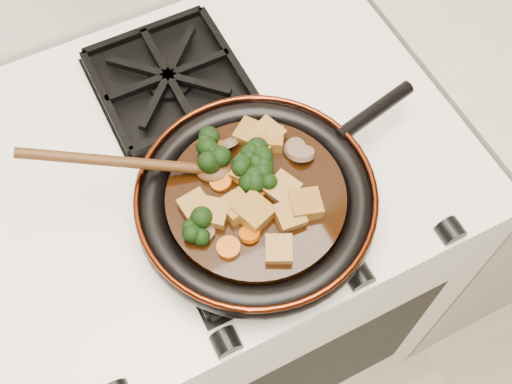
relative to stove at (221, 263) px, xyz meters
name	(u,v)px	position (x,y,z in m)	size (l,w,h in m)	color
stove	(221,263)	(0.00, 0.00, 0.00)	(0.76, 0.60, 0.90)	white
burner_grate_front	(247,221)	(0.00, -0.14, 0.46)	(0.23, 0.23, 0.03)	black
burner_grate_back	(169,79)	(0.00, 0.14, 0.46)	(0.23, 0.23, 0.03)	black
skillet	(257,200)	(0.02, -0.13, 0.49)	(0.46, 0.33, 0.05)	black
braising_sauce	(256,199)	(0.02, -0.13, 0.50)	(0.25, 0.25, 0.02)	black
tofu_cube_0	(213,213)	(-0.05, -0.13, 0.52)	(0.04, 0.04, 0.02)	brown
tofu_cube_1	(267,135)	(0.07, -0.06, 0.52)	(0.04, 0.04, 0.02)	brown
tofu_cube_2	(254,212)	(0.00, -0.16, 0.52)	(0.04, 0.05, 0.02)	brown
tofu_cube_3	(251,135)	(0.05, -0.04, 0.52)	(0.04, 0.04, 0.02)	brown
tofu_cube_4	(289,216)	(0.04, -0.18, 0.52)	(0.04, 0.04, 0.02)	brown
tofu_cube_5	(283,190)	(0.05, -0.14, 0.52)	(0.04, 0.04, 0.02)	brown
tofu_cube_6	(249,171)	(0.02, -0.10, 0.52)	(0.04, 0.04, 0.02)	brown
tofu_cube_7	(270,139)	(0.07, -0.06, 0.52)	(0.04, 0.04, 0.02)	brown
tofu_cube_8	(195,206)	(-0.06, -0.11, 0.52)	(0.04, 0.03, 0.02)	brown
tofu_cube_9	(236,207)	(-0.01, -0.14, 0.52)	(0.04, 0.04, 0.02)	brown
tofu_cube_10	(305,205)	(0.07, -0.18, 0.52)	(0.04, 0.04, 0.02)	brown
tofu_cube_11	(279,250)	(0.01, -0.22, 0.52)	(0.03, 0.04, 0.02)	brown
broccoli_floret_0	(209,144)	(-0.01, -0.03, 0.52)	(0.06, 0.06, 0.05)	black
broccoli_floret_1	(199,231)	(-0.07, -0.15, 0.52)	(0.06, 0.06, 0.05)	black
broccoli_floret_2	(215,158)	(-0.01, -0.06, 0.52)	(0.06, 0.06, 0.06)	black
broccoli_floret_3	(256,176)	(0.03, -0.11, 0.52)	(0.06, 0.06, 0.05)	black
broccoli_floret_4	(246,164)	(0.03, -0.09, 0.52)	(0.06, 0.06, 0.06)	black
broccoli_floret_5	(256,158)	(0.04, -0.08, 0.52)	(0.06, 0.06, 0.06)	black
broccoli_floret_6	(262,178)	(0.03, -0.12, 0.52)	(0.06, 0.06, 0.05)	black
carrot_coin_0	(249,234)	(-0.02, -0.18, 0.51)	(0.03, 0.03, 0.01)	#B94905
carrot_coin_1	(228,247)	(-0.05, -0.19, 0.51)	(0.03, 0.03, 0.01)	#B94905
carrot_coin_2	(221,181)	(-0.02, -0.09, 0.51)	(0.03, 0.03, 0.01)	#B94905
carrot_coin_3	(259,185)	(0.03, -0.12, 0.51)	(0.03, 0.03, 0.01)	#B94905
carrot_coin_4	(244,177)	(0.02, -0.10, 0.51)	(0.03, 0.03, 0.01)	#B94905
carrot_coin_5	(216,149)	(0.00, -0.04, 0.51)	(0.03, 0.03, 0.01)	#B94905
mushroom_slice_0	(202,231)	(-0.07, -0.15, 0.52)	(0.03, 0.03, 0.01)	brown
mushroom_slice_1	(227,144)	(0.02, -0.04, 0.52)	(0.03, 0.03, 0.01)	brown
mushroom_slice_2	(301,153)	(0.10, -0.10, 0.52)	(0.04, 0.04, 0.01)	brown
mushroom_slice_3	(295,149)	(0.10, -0.09, 0.52)	(0.03, 0.03, 0.01)	brown
mushroom_slice_4	(201,230)	(-0.07, -0.15, 0.52)	(0.03, 0.03, 0.01)	brown
wooden_spoon	(159,165)	(-0.08, -0.04, 0.53)	(0.16, 0.09, 0.26)	#42250E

